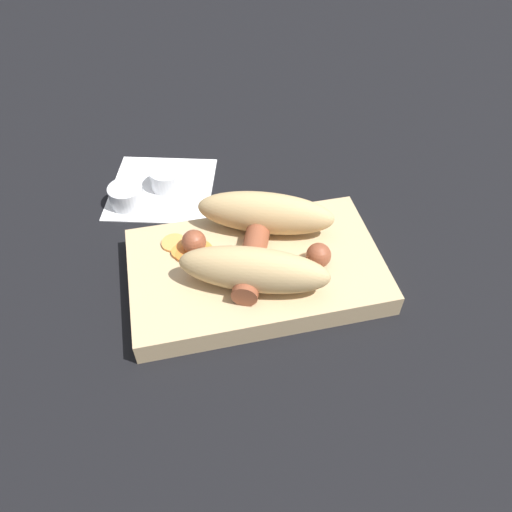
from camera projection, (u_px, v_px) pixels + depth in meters
ground_plane at (256, 278)px, 0.57m from camera, size 3.00×3.00×0.00m
food_tray at (256, 270)px, 0.56m from camera, size 0.28×0.17×0.03m
bread_roll at (260, 240)px, 0.54m from camera, size 0.19×0.18×0.05m
sausage at (255, 248)px, 0.54m from camera, size 0.16×0.14×0.03m
pickled_veggies at (185, 250)px, 0.56m from camera, size 0.06×0.06×0.00m
napkin at (162, 188)px, 0.68m from camera, size 0.17×0.17×0.00m
condiment_cup_near at (167, 180)px, 0.67m from camera, size 0.04×0.04×0.03m
condiment_cup_far at (127, 197)px, 0.65m from camera, size 0.04×0.04×0.03m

